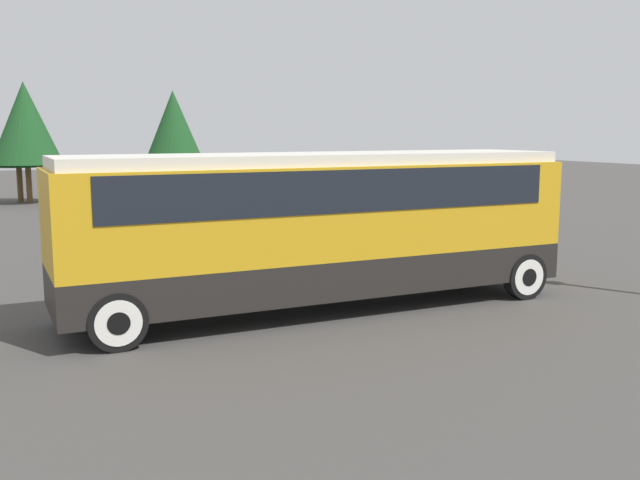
{
  "coord_description": "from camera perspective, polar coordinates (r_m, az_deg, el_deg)",
  "views": [
    {
      "loc": [
        -6.18,
        -12.99,
        3.65
      ],
      "look_at": [
        0.0,
        0.0,
        1.44
      ],
      "focal_mm": 40.0,
      "sensor_mm": 36.0,
      "label": 1
    }
  ],
  "objects": [
    {
      "name": "tree_left",
      "position": [
        39.11,
        -22.52,
        8.63
      ],
      "size": [
        3.51,
        3.51,
        6.11
      ],
      "color": "brown",
      "rests_on": "ground_plane"
    },
    {
      "name": "ground_plane",
      "position": [
        14.84,
        0.0,
        -5.51
      ],
      "size": [
        120.0,
        120.0,
        0.0
      ],
      "primitive_type": "plane",
      "color": "#423F3D"
    },
    {
      "name": "parked_car_mid",
      "position": [
        24.54,
        -0.19,
        1.91
      ],
      "size": [
        4.4,
        1.79,
        1.48
      ],
      "color": "maroon",
      "rests_on": "ground_plane"
    },
    {
      "name": "tour_bus",
      "position": [
        14.53,
        0.34,
        1.9
      ],
      "size": [
        10.51,
        2.56,
        3.21
      ],
      "color": "black",
      "rests_on": "ground_plane"
    },
    {
      "name": "tree_center",
      "position": [
        33.72,
        -11.63,
        8.57
      ],
      "size": [
        2.98,
        2.98,
        5.49
      ],
      "color": "brown",
      "rests_on": "ground_plane"
    },
    {
      "name": "parked_car_near",
      "position": [
        21.85,
        6.19,
        0.81
      ],
      "size": [
        4.26,
        1.8,
        1.29
      ],
      "color": "navy",
      "rests_on": "ground_plane"
    },
    {
      "name": "parked_car_far",
      "position": [
        21.14,
        -8.65,
        0.46
      ],
      "size": [
        4.75,
        1.81,
        1.3
      ],
      "color": "black",
      "rests_on": "ground_plane"
    },
    {
      "name": "tree_right",
      "position": [
        39.75,
        -23.09,
        7.69
      ],
      "size": [
        2.87,
        2.87,
        5.02
      ],
      "color": "brown",
      "rests_on": "ground_plane"
    }
  ]
}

